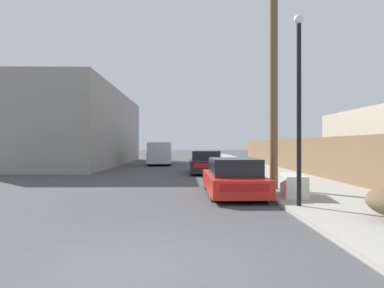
# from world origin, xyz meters

# --- Properties ---
(ground_plane) EXTENTS (220.00, 220.00, 0.00)m
(ground_plane) POSITION_xyz_m (0.00, 0.00, 0.00)
(ground_plane) COLOR #444447
(sidewalk_curb) EXTENTS (4.20, 63.00, 0.12)m
(sidewalk_curb) POSITION_xyz_m (5.30, 23.50, 0.06)
(sidewalk_curb) COLOR #9E998E
(sidewalk_curb) RESTS_ON ground
(discarded_fridge) EXTENTS (0.90, 1.71, 0.69)m
(discarded_fridge) POSITION_xyz_m (3.98, 5.98, 0.45)
(discarded_fridge) COLOR silver
(discarded_fridge) RESTS_ON sidewalk_curb
(parked_sports_car_red) EXTENTS (1.83, 4.63, 1.27)m
(parked_sports_car_red) POSITION_xyz_m (2.21, 7.01, 0.58)
(parked_sports_car_red) COLOR red
(parked_sports_car_red) RESTS_ON ground
(car_parked_mid) EXTENTS (1.88, 4.56, 1.36)m
(car_parked_mid) POSITION_xyz_m (1.74, 15.92, 0.64)
(car_parked_mid) COLOR black
(car_parked_mid) RESTS_ON ground
(pickup_truck) EXTENTS (2.20, 5.60, 1.91)m
(pickup_truck) POSITION_xyz_m (-1.64, 24.38, 0.95)
(pickup_truck) COLOR silver
(pickup_truck) RESTS_ON ground
(utility_pole) EXTENTS (1.80, 0.29, 8.81)m
(utility_pole) POSITION_xyz_m (3.79, 7.69, 4.64)
(utility_pole) COLOR brown
(utility_pole) RESTS_ON sidewalk_curb
(street_lamp) EXTENTS (0.26, 0.26, 5.04)m
(street_lamp) POSITION_xyz_m (3.57, 4.23, 3.02)
(street_lamp) COLOR black
(street_lamp) RESTS_ON sidewalk_curb
(wooden_fence) EXTENTS (0.08, 32.58, 1.97)m
(wooden_fence) POSITION_xyz_m (7.25, 15.53, 1.10)
(wooden_fence) COLOR brown
(wooden_fence) RESTS_ON sidewalk_curb
(building_left_block) EXTENTS (7.00, 20.31, 6.22)m
(building_left_block) POSITION_xyz_m (-8.43, 25.22, 3.11)
(building_left_block) COLOR gray
(building_left_block) RESTS_ON ground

